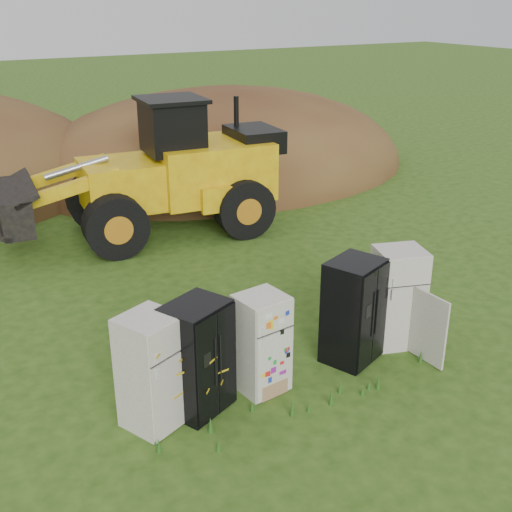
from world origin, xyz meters
The scene contains 8 objects.
ground centered at (0.00, 0.00, 0.00)m, with size 120.00×120.00×0.00m, color #284713.
fridge_leftmost centered at (-2.38, -0.04, 0.88)m, with size 0.77×0.74×1.75m, color silver, non-canonical shape.
fridge_black_side centered at (-1.65, -0.03, 0.88)m, with size 0.92×0.73×1.77m, color black, non-canonical shape.
fridge_sticker centered at (-0.55, -0.03, 0.82)m, with size 0.73×0.67×1.63m, color silver, non-canonical shape.
fridge_black_right centered at (1.26, -0.02, 0.91)m, with size 0.91×0.76×1.83m, color black, non-canonical shape.
fridge_open_door centered at (2.29, 0.03, 0.91)m, with size 0.82×0.76×1.81m, color silver, non-canonical shape.
wheel_loader centered at (0.34, 7.57, 1.76)m, with size 7.27×2.95×3.52m, color yellow, non-canonical shape.
dirt_mound_right centered at (5.19, 12.65, 0.00)m, with size 14.14×10.37×5.84m, color #472416.
Camera 1 is at (-4.98, -7.63, 5.89)m, focal length 45.00 mm.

